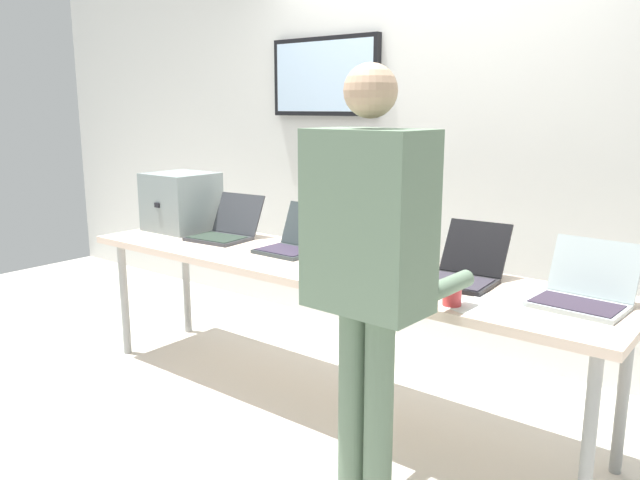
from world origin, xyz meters
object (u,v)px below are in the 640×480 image
Objects in this scene: laptop_station_2 at (367,255)px; laptop_station_4 at (584,291)px; workbench at (324,272)px; laptop_station_1 at (294,241)px; laptop_station_3 at (465,269)px; equipment_box at (181,202)px; laptop_station_0 at (226,229)px; person at (369,254)px; coffee_mug at (452,294)px.

laptop_station_4 is (1.04, 0.02, -0.00)m from laptop_station_2.
laptop_station_1 reaches higher than workbench.
laptop_station_1 reaches higher than laptop_station_4.
equipment_box is at bearing 179.87° from laptop_station_3.
workbench is 0.84m from laptop_station_0.
laptop_station_3 is 0.53m from laptop_station_4.
laptop_station_4 is 0.93m from person.
equipment_box is 0.95× the size of laptop_station_3.
person is (-0.03, -0.74, 0.20)m from laptop_station_3.
equipment_box reaches higher than laptop_station_1.
laptop_station_4 is (1.53, -0.01, -0.00)m from laptop_station_1.
workbench is 0.25m from laptop_station_2.
laptop_station_3 is 0.38m from coffee_mug.
coffee_mug is at bearing -27.10° from laptop_station_2.
laptop_station_2 is at bearing 124.48° from person.
equipment_box is at bearing 177.58° from laptop_station_0.
laptop_station_3 is at bearing 108.15° from coffee_mug.
person is at bearing -92.56° from laptop_station_3.
laptop_station_2 is at bearing -1.87° from equipment_box.
equipment_box is 2.51m from laptop_station_4.
person is (0.97, -0.72, 0.20)m from laptop_station_1.
person reaches higher than coffee_mug.
laptop_station_1 is at bearing 161.16° from workbench.
coffee_mug is (2.10, -0.37, -0.14)m from equipment_box.
laptop_station_0 reaches higher than coffee_mug.
laptop_station_2 is (0.50, -0.02, 0.00)m from laptop_station_1.
laptop_station_0 is 1.18× the size of laptop_station_2.
laptop_station_4 reaches higher than coffee_mug.
equipment_box reaches higher than laptop_station_2.
laptop_station_3 is (0.51, 0.04, -0.00)m from laptop_station_2.
coffee_mug is (1.67, -0.35, -0.01)m from laptop_station_0.
coffee_mug is at bearing -9.98° from equipment_box.
laptop_station_4 is at bearing 4.00° from workbench.
laptop_station_0 is (-0.83, 0.10, 0.11)m from workbench.
laptop_station_2 is 1.04m from laptop_station_4.
laptop_station_2 is 0.81× the size of laptop_station_3.
laptop_station_3 is (1.98, -0.00, -0.13)m from equipment_box.
person is at bearing -36.44° from laptop_station_1.
laptop_station_4 is (2.08, -0.01, -0.00)m from laptop_station_0.
laptop_station_1 is 0.84× the size of laptop_station_3.
laptop_station_4 is at bearing 51.56° from person.
laptop_station_0 reaches higher than laptop_station_3.
workbench is 0.32m from laptop_station_1.
laptop_station_1 is (0.98, -0.02, -0.13)m from equipment_box.
laptop_station_2 reaches higher than laptop_station_4.
equipment_box reaches higher than laptop_station_3.
person is (1.52, -0.72, 0.20)m from laptop_station_0.
laptop_station_1 is at bearing 179.69° from laptop_station_4.
laptop_station_3 is (1.55, 0.01, -0.00)m from laptop_station_0.
person is at bearing -128.44° from laptop_station_4.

